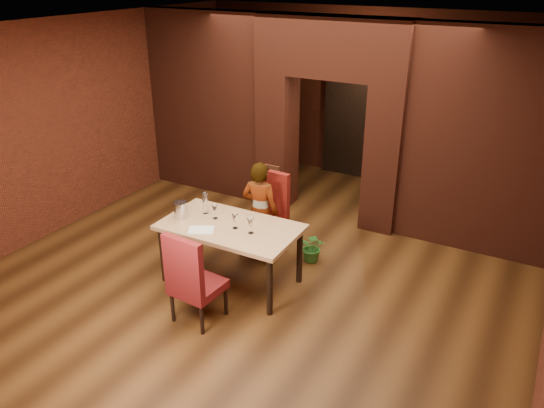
{
  "coord_description": "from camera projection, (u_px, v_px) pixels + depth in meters",
  "views": [
    {
      "loc": [
        3.18,
        -5.59,
        3.89
      ],
      "look_at": [
        0.06,
        0.0,
        0.98
      ],
      "focal_mm": 35.0,
      "sensor_mm": 36.0,
      "label": 1
    }
  ],
  "objects": [
    {
      "name": "floor",
      "position": [
        268.0,
        266.0,
        7.47
      ],
      "size": [
        8.0,
        8.0,
        0.0
      ],
      "primitive_type": "plane",
      "color": "#482A12",
      "rests_on": "ground"
    },
    {
      "name": "ceiling",
      "position": [
        267.0,
        29.0,
        6.14
      ],
      "size": [
        7.0,
        8.0,
        0.04
      ],
      "primitive_type": "cube",
      "color": "silver",
      "rests_on": "ground"
    },
    {
      "name": "wall_back",
      "position": [
        372.0,
        97.0,
        9.98
      ],
      "size": [
        7.0,
        0.04,
        3.2
      ],
      "primitive_type": "cube",
      "color": "maroon",
      "rests_on": "ground"
    },
    {
      "name": "wall_left",
      "position": [
        75.0,
        123.0,
        8.36
      ],
      "size": [
        0.04,
        8.0,
        3.2
      ],
      "primitive_type": "cube",
      "color": "maroon",
      "rests_on": "ground"
    },
    {
      "name": "pillar_left",
      "position": [
        277.0,
        140.0,
        9.0
      ],
      "size": [
        0.55,
        0.55,
        2.3
      ],
      "primitive_type": "cube",
      "color": "maroon",
      "rests_on": "ground"
    },
    {
      "name": "pillar_right",
      "position": [
        385.0,
        159.0,
        8.16
      ],
      "size": [
        0.55,
        0.55,
        2.3
      ],
      "primitive_type": "cube",
      "color": "maroon",
      "rests_on": "ground"
    },
    {
      "name": "lintel",
      "position": [
        334.0,
        47.0,
        7.92
      ],
      "size": [
        2.45,
        0.55,
        0.9
      ],
      "primitive_type": "cube",
      "color": "maroon",
      "rests_on": "ground"
    },
    {
      "name": "wing_wall_left",
      "position": [
        208.0,
        104.0,
        9.44
      ],
      "size": [
        2.28,
        0.35,
        3.2
      ],
      "primitive_type": "cube",
      "color": "maroon",
      "rests_on": "ground"
    },
    {
      "name": "wing_wall_right",
      "position": [
        487.0,
        145.0,
        7.35
      ],
      "size": [
        2.28,
        0.35,
        3.2
      ],
      "primitive_type": "cube",
      "color": "maroon",
      "rests_on": "ground"
    },
    {
      "name": "vent_panel",
      "position": [
        269.0,
        179.0,
        9.02
      ],
      "size": [
        0.4,
        0.03,
        0.5
      ],
      "primitive_type": "cube",
      "color": "#9E502E",
      "rests_on": "ground"
    },
    {
      "name": "rear_door",
      "position": [
        350.0,
        123.0,
        10.34
      ],
      "size": [
        0.9,
        0.08,
        2.1
      ],
      "primitive_type": "cube",
      "color": "black",
      "rests_on": "ground"
    },
    {
      "name": "rear_door_frame",
      "position": [
        349.0,
        123.0,
        10.31
      ],
      "size": [
        1.02,
        0.04,
        2.22
      ],
      "primitive_type": "cube",
      "color": "black",
      "rests_on": "ground"
    },
    {
      "name": "dining_table",
      "position": [
        231.0,
        254.0,
        6.96
      ],
      "size": [
        1.8,
        1.03,
        0.83
      ],
      "primitive_type": "cube",
      "rotation": [
        0.0,
        0.0,
        0.02
      ],
      "color": "tan",
      "rests_on": "ground"
    },
    {
      "name": "chair_far",
      "position": [
        263.0,
        216.0,
        7.55
      ],
      "size": [
        0.59,
        0.59,
        1.22
      ],
      "primitive_type": "cube",
      "rotation": [
        0.0,
        0.0,
        -0.07
      ],
      "color": "maroon",
      "rests_on": "ground"
    },
    {
      "name": "chair_near",
      "position": [
        198.0,
        276.0,
        6.15
      ],
      "size": [
        0.57,
        0.57,
        1.17
      ],
      "primitive_type": "cube",
      "rotation": [
        0.0,
        0.0,
        3.08
      ],
      "color": "maroon",
      "rests_on": "ground"
    },
    {
      "name": "person_seated",
      "position": [
        260.0,
        211.0,
        7.4
      ],
      "size": [
        0.57,
        0.41,
        1.46
      ],
      "primitive_type": "imported",
      "rotation": [
        0.0,
        0.0,
        3.26
      ],
      "color": "silver",
      "rests_on": "ground"
    },
    {
      "name": "wine_glass_a",
      "position": [
        215.0,
        212.0,
        6.93
      ],
      "size": [
        0.08,
        0.08,
        0.19
      ],
      "primitive_type": null,
      "color": "white",
      "rests_on": "dining_table"
    },
    {
      "name": "wine_glass_b",
      "position": [
        235.0,
        221.0,
        6.67
      ],
      "size": [
        0.08,
        0.08,
        0.2
      ],
      "primitive_type": null,
      "color": "white",
      "rests_on": "dining_table"
    },
    {
      "name": "wine_glass_c",
      "position": [
        251.0,
        226.0,
        6.54
      ],
      "size": [
        0.08,
        0.08,
        0.21
      ],
      "primitive_type": null,
      "color": "white",
      "rests_on": "dining_table"
    },
    {
      "name": "tasting_sheet",
      "position": [
        201.0,
        230.0,
        6.66
      ],
      "size": [
        0.39,
        0.36,
        0.0
      ],
      "primitive_type": "cube",
      "rotation": [
        0.0,
        0.0,
        0.52
      ],
      "color": "silver",
      "rests_on": "dining_table"
    },
    {
      "name": "wine_bucket",
      "position": [
        181.0,
        210.0,
        6.95
      ],
      "size": [
        0.18,
        0.18,
        0.22
      ],
      "primitive_type": "cylinder",
      "color": "silver",
      "rests_on": "dining_table"
    },
    {
      "name": "water_bottle",
      "position": [
        205.0,
        203.0,
        7.05
      ],
      "size": [
        0.07,
        0.07,
        0.31
      ],
      "primitive_type": "cylinder",
      "color": "white",
      "rests_on": "dining_table"
    },
    {
      "name": "potted_plant",
      "position": [
        313.0,
        247.0,
        7.51
      ],
      "size": [
        0.42,
        0.38,
        0.44
      ],
      "primitive_type": "imported",
      "rotation": [
        0.0,
        0.0,
        0.08
      ],
      "color": "#2D7028",
      "rests_on": "ground"
    }
  ]
}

